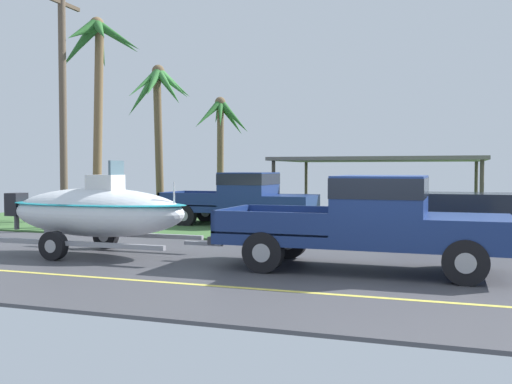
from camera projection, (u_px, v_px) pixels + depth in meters
ground at (412, 231)px, 18.62m from camera, size 36.00×22.00×0.11m
pickup_truck_towing at (380, 218)px, 11.29m from camera, size 5.85×2.16×1.88m
boat_on_trailer at (97, 212)px, 13.42m from camera, size 5.69×2.25×2.21m
parked_pickup_background at (248, 197)px, 20.07m from camera, size 5.58×2.17×1.90m
parked_sedan_near at (477, 220)px, 15.08m from camera, size 4.69×1.91×1.38m
carport_awning at (380, 160)px, 23.13m from camera, size 7.95×5.65×2.48m
palm_tree_near_right at (96, 60)px, 19.59m from camera, size 3.48×2.87×7.21m
palm_tree_far_left at (158, 98)px, 22.74m from camera, size 3.02×2.85×6.15m
palm_tree_far_right at (221, 125)px, 27.72m from camera, size 2.77×2.97×5.52m
utility_pole at (63, 104)px, 18.56m from camera, size 0.24×1.80×7.97m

